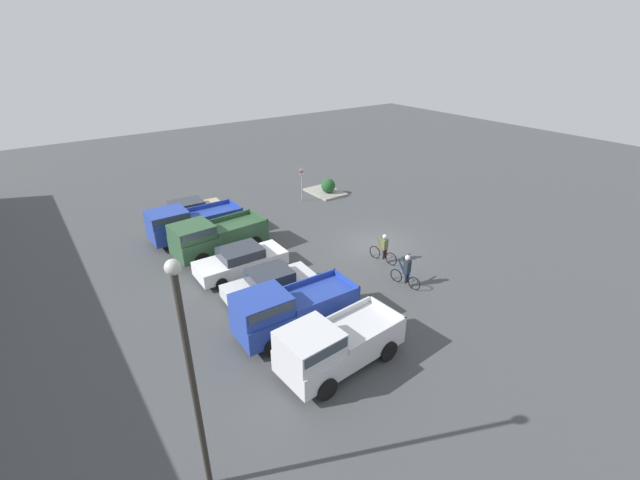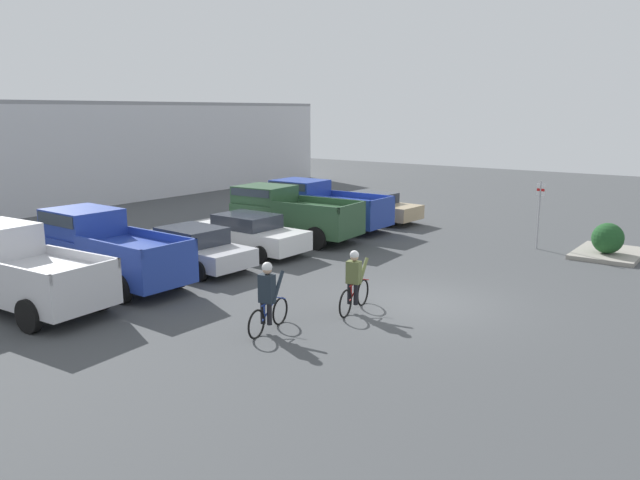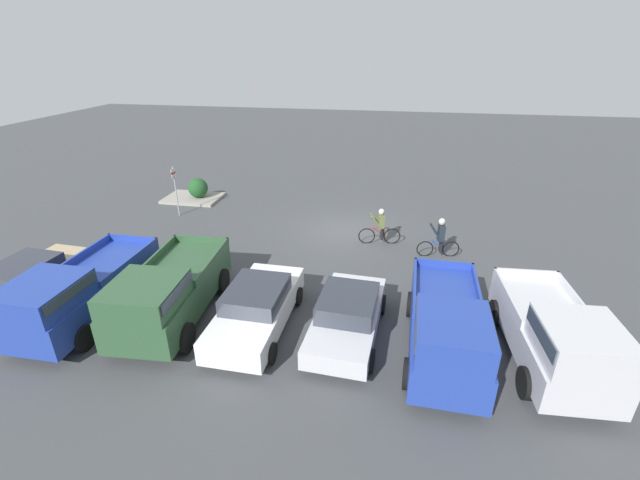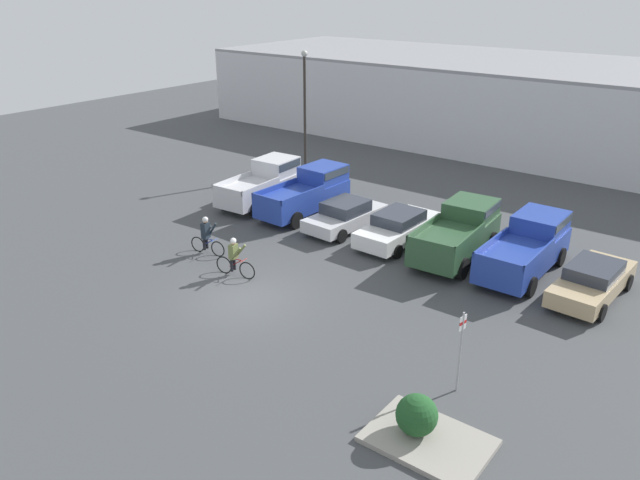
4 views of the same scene
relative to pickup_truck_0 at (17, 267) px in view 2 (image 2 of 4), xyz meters
name	(u,v)px [view 2 (image 2 of 4)]	position (x,y,z in m)	size (l,w,h in m)	color
ground_plane	(421,303)	(6.71, -8.44, -1.12)	(80.00, 80.00, 0.00)	#424447
pickup_truck_0	(17,267)	(0.00, 0.00, 0.00)	(2.44, 5.06, 2.16)	silver
pickup_truck_1	(106,247)	(2.84, 0.17, 0.01)	(2.25, 5.33, 2.19)	#233D9E
sedan_0	(192,248)	(5.63, -0.57, -0.42)	(2.20, 4.49, 1.39)	silver
sedan_1	(247,234)	(8.43, -0.44, -0.40)	(2.09, 4.73, 1.44)	white
pickup_truck_2	(289,212)	(11.20, -0.15, 0.01)	(2.55, 5.34, 2.13)	#2D5133
pickup_truck_3	(322,204)	(14.03, 0.24, -0.04)	(2.23, 5.47, 2.08)	#233D9E
sedan_2	(371,207)	(16.83, -0.61, -0.42)	(2.17, 4.84, 1.36)	tan
cyclist_0	(354,281)	(5.03, -7.34, -0.31)	(1.85, 0.53, 1.65)	black
cyclist_1	(268,296)	(2.55, -6.51, -0.26)	(1.77, 0.52, 1.72)	black
fire_lane_sign	(539,208)	(15.42, -8.86, 0.43)	(0.07, 0.30, 2.58)	#9E9EA3
curb_island	(608,253)	(15.84, -11.32, -1.04)	(3.08, 2.19, 0.15)	gray
shrub	(608,238)	(15.46, -11.32, -0.42)	(1.10, 1.10, 1.10)	#1E4C23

